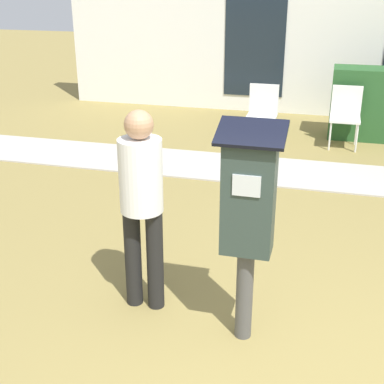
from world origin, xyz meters
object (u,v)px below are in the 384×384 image
at_px(parking_meter, 248,208).
at_px(outdoor_chair_left, 262,110).
at_px(person_standing, 142,197).
at_px(outdoor_chair_middle, 346,112).

distance_m(parking_meter, outdoor_chair_left, 4.80).
bearing_deg(person_standing, parking_meter, -0.24).
distance_m(parking_meter, outdoor_chair_middle, 5.02).
bearing_deg(person_standing, outdoor_chair_middle, 85.74).
xyz_separation_m(parking_meter, outdoor_chair_middle, (0.67, 4.95, -0.49)).
relative_size(outdoor_chair_left, outdoor_chair_middle, 1.00).
height_order(person_standing, outdoor_chair_middle, person_standing).
bearing_deg(outdoor_chair_middle, outdoor_chair_left, -157.62).
relative_size(person_standing, outdoor_chair_left, 1.76).
relative_size(parking_meter, outdoor_chair_middle, 1.77).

